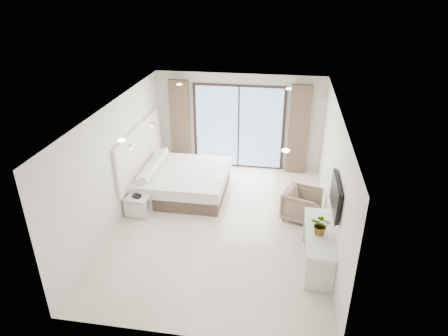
{
  "coord_description": "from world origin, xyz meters",
  "views": [
    {
      "loc": [
        1.25,
        -7.38,
        5.08
      ],
      "look_at": [
        0.01,
        0.4,
        1.22
      ],
      "focal_mm": 32.0,
      "sensor_mm": 36.0,
      "label": 1
    }
  ],
  "objects": [
    {
      "name": "plant",
      "position": [
        2.04,
        -1.13,
        0.93
      ],
      "size": [
        0.46,
        0.49,
        0.31
      ],
      "primitive_type": "imported",
      "rotation": [
        0.0,
        0.0,
        -0.27
      ],
      "color": "#33662D",
      "rests_on": "console_desk"
    },
    {
      "name": "phone",
      "position": [
        -1.96,
        0.1,
        0.5
      ],
      "size": [
        0.22,
        0.19,
        0.06
      ],
      "primitive_type": "cube",
      "rotation": [
        0.0,
        0.0,
        -0.37
      ],
      "color": "black",
      "rests_on": "nightstand"
    },
    {
      "name": "room_shell",
      "position": [
        -0.2,
        0.87,
        1.58
      ],
      "size": [
        4.62,
        6.22,
        2.72
      ],
      "color": "silver",
      "rests_on": "ground"
    },
    {
      "name": "console_desk",
      "position": [
        2.04,
        -1.05,
        0.57
      ],
      "size": [
        0.51,
        1.64,
        0.77
      ],
      "color": "silver",
      "rests_on": "ground"
    },
    {
      "name": "bed",
      "position": [
        -1.21,
        1.3,
        0.32
      ],
      "size": [
        2.2,
        2.1,
        0.75
      ],
      "color": "brown",
      "rests_on": "ground"
    },
    {
      "name": "nightstand",
      "position": [
        -1.96,
        0.12,
        0.24
      ],
      "size": [
        0.56,
        0.48,
        0.47
      ],
      "rotation": [
        0.0,
        0.0,
        -0.11
      ],
      "color": "silver",
      "rests_on": "ground"
    },
    {
      "name": "armchair",
      "position": [
        1.77,
        0.57,
        0.39
      ],
      "size": [
        0.92,
        0.95,
        0.78
      ],
      "primitive_type": "imported",
      "rotation": [
        0.0,
        0.0,
        1.26
      ],
      "color": "#957661",
      "rests_on": "ground"
    },
    {
      "name": "ground",
      "position": [
        0.0,
        0.0,
        0.0
      ],
      "size": [
        6.2,
        6.2,
        0.0
      ],
      "primitive_type": "plane",
      "color": "beige",
      "rests_on": "ground"
    }
  ]
}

